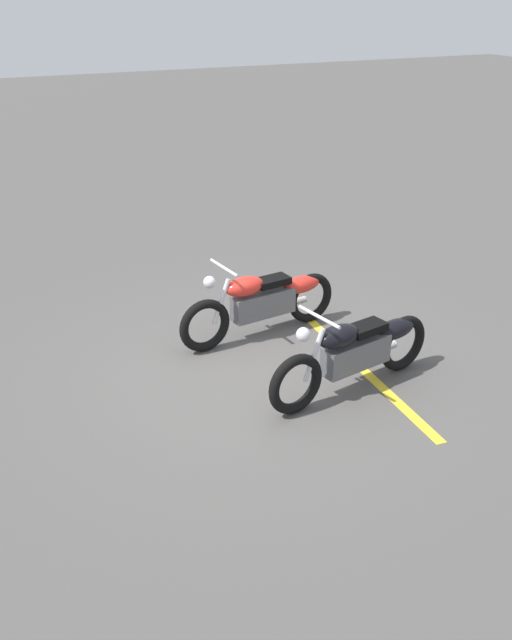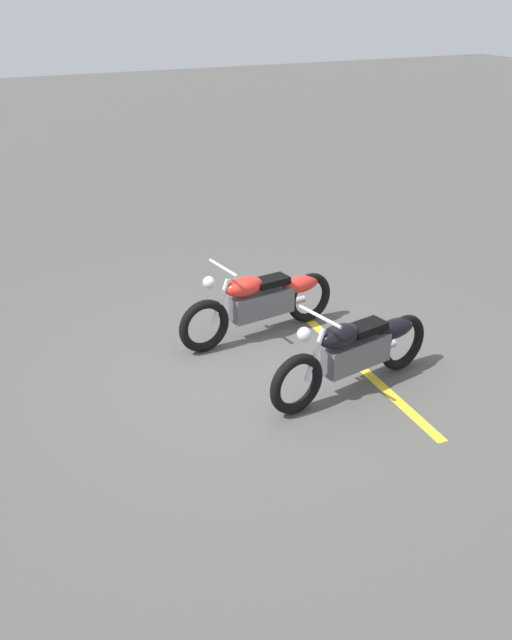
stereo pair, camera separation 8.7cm
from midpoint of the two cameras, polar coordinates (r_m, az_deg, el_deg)
ground_plane at (r=8.22m, az=0.62°, el=-4.03°), size 60.00×60.00×0.00m
motorcycle_bright_foreground at (r=8.84m, az=0.89°, el=1.56°), size 2.23×0.65×1.04m
motorcycle_dark_foreground at (r=7.74m, az=8.41°, el=-2.45°), size 2.21×0.73×1.04m
parking_stripe_near at (r=8.35m, az=8.78°, el=-3.84°), size 0.32×3.20×0.01m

